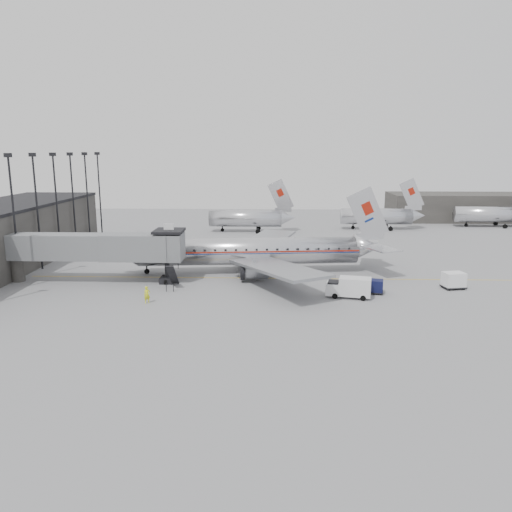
{
  "coord_description": "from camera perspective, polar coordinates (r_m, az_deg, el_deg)",
  "views": [
    {
      "loc": [
        3.26,
        -53.97,
        15.56
      ],
      "look_at": [
        1.33,
        4.15,
        3.2
      ],
      "focal_mm": 35.0,
      "sensor_mm": 36.0,
      "label": 1
    }
  ],
  "objects": [
    {
      "name": "hangar",
      "position": [
        122.02,
        21.99,
        5.22
      ],
      "size": [
        30.0,
        12.0,
        6.0
      ],
      "primitive_type": "cube",
      "color": "#343330",
      "rests_on": "ground"
    },
    {
      "name": "ground",
      "position": [
        56.26,
        -1.5,
        -4.06
      ],
      "size": [
        160.0,
        160.0,
        0.0
      ],
      "primitive_type": "plane",
      "color": "slate",
      "rests_on": "ground"
    },
    {
      "name": "ramp_worker",
      "position": [
        53.02,
        -12.35,
        -4.35
      ],
      "size": [
        0.78,
        0.69,
        1.78
      ],
      "primitive_type": "imported",
      "rotation": [
        0.0,
        0.0,
        0.51
      ],
      "color": "yellow",
      "rests_on": "ground"
    },
    {
      "name": "floodlight_masts",
      "position": [
        74.04,
        -22.76,
        5.49
      ],
      "size": [
        0.9,
        42.25,
        15.25
      ],
      "color": "black",
      "rests_on": "ground"
    },
    {
      "name": "distant_aircraft_far",
      "position": [
        113.99,
        25.19,
        4.4
      ],
      "size": [
        16.39,
        3.2,
        10.26
      ],
      "color": "silver",
      "rests_on": "ground"
    },
    {
      "name": "airliner",
      "position": [
        64.36,
        -0.23,
        0.56
      ],
      "size": [
        35.15,
        32.43,
        11.12
      ],
      "rotation": [
        0.0,
        0.0,
        0.1
      ],
      "color": "silver",
      "rests_on": "ground"
    },
    {
      "name": "service_van",
      "position": [
        54.57,
        10.6,
        -3.5
      ],
      "size": [
        4.99,
        2.77,
        2.22
      ],
      "rotation": [
        0.0,
        0.0,
        -0.22
      ],
      "color": "silver",
      "rests_on": "ground"
    },
    {
      "name": "distant_aircraft_mid",
      "position": [
        102.94,
        13.67,
        4.5
      ],
      "size": [
        16.39,
        3.2,
        10.26
      ],
      "color": "silver",
      "rests_on": "ground"
    },
    {
      "name": "distant_aircraft_near",
      "position": [
        96.95,
        -1.1,
        4.4
      ],
      "size": [
        16.39,
        3.2,
        10.26
      ],
      "color": "silver",
      "rests_on": "ground"
    },
    {
      "name": "baggage_cart_white",
      "position": [
        61.46,
        21.66,
        -2.57
      ],
      "size": [
        2.71,
        2.26,
        1.89
      ],
      "rotation": [
        0.0,
        0.0,
        0.19
      ],
      "color": "white",
      "rests_on": "ground"
    },
    {
      "name": "baggage_cart_navy",
      "position": [
        56.81,
        13.37,
        -3.37
      ],
      "size": [
        2.25,
        1.91,
        1.54
      ],
      "rotation": [
        0.0,
        0.0,
        -0.24
      ],
      "color": "#0D1035",
      "rests_on": "ground"
    },
    {
      "name": "jet_bridge",
      "position": [
        62.03,
        -16.87,
        0.91
      ],
      "size": [
        21.0,
        6.2,
        7.1
      ],
      "color": "slate",
      "rests_on": "ground"
    },
    {
      "name": "apron_line",
      "position": [
        61.95,
        1.6,
        -2.55
      ],
      "size": [
        60.0,
        0.15,
        0.01
      ],
      "primitive_type": "cube",
      "rotation": [
        0.0,
        0.0,
        1.57
      ],
      "color": "gold",
      "rests_on": "ground"
    }
  ]
}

